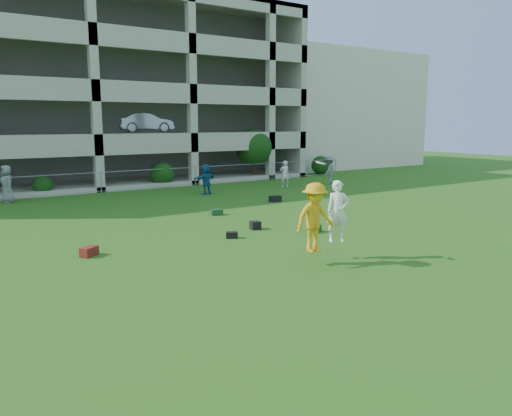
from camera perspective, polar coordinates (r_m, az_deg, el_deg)
ground at (r=13.15m, az=7.66°, el=-7.85°), size 100.00×100.00×0.00m
stucco_building at (r=48.78m, az=6.32°, el=10.94°), size 16.00×14.00×10.00m
bystander_c at (r=27.60m, az=-26.57°, el=2.46°), size 0.77×1.02×1.88m
bystander_d at (r=27.84m, az=-5.70°, el=3.30°), size 1.64×0.97×1.69m
bystander_e at (r=30.65m, az=3.28°, el=3.88°), size 0.67×0.52×1.64m
bystander_f at (r=32.72m, az=8.39°, el=4.31°), size 1.35×1.14×1.81m
bag_red_a at (r=15.81m, az=-18.53°, el=-4.73°), size 0.62×0.56×0.28m
bag_black_b at (r=17.30m, az=-2.78°, el=-3.10°), size 0.47×0.41×0.22m
bag_green_c at (r=18.36m, az=6.64°, el=-2.34°), size 0.58×0.47×0.26m
crate_d at (r=18.69m, az=-0.08°, el=-1.99°), size 0.41×0.41×0.30m
bag_black_e at (r=25.18m, az=2.21°, el=1.06°), size 0.66×0.46×0.30m
bag_green_g at (r=21.61m, az=-4.53°, el=-0.48°), size 0.55×0.38×0.25m
frisbee_contest at (r=14.07m, az=7.33°, el=-0.93°), size 2.01×0.85×2.51m
parking_garage at (r=38.03m, az=-21.60°, el=12.20°), size 30.00×14.00×12.00m
fence at (r=29.74m, az=-17.30°, el=2.87°), size 36.06×0.06×1.20m
shrub_row at (r=31.90m, az=-9.81°, el=5.22°), size 34.38×2.52×3.50m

